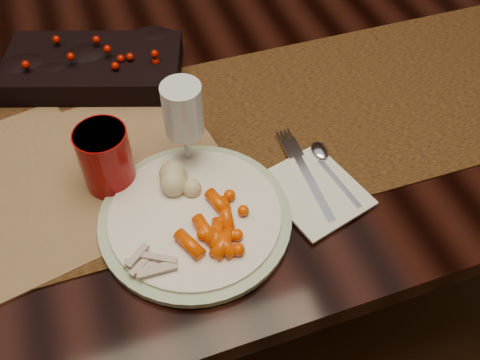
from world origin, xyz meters
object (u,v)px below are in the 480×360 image
object	(u,v)px
baby_carrots	(219,224)
turkey_shreds	(152,261)
mashed_potatoes	(184,175)
napkin	(315,190)
dinner_plate	(195,217)
dining_table	(185,210)
wine_glass	(185,129)
red_cup	(106,159)
centerpiece	(93,64)
placemat_main	(91,168)

from	to	relation	value
baby_carrots	turkey_shreds	distance (m)	0.11
mashed_potatoes	napkin	size ratio (longest dim) A/B	0.50
dinner_plate	baby_carrots	world-z (taller)	baby_carrots
dining_table	baby_carrots	xyz separation A→B (m)	(-0.01, -0.34, 0.40)
dinner_plate	wine_glass	size ratio (longest dim) A/B	1.72
mashed_potatoes	red_cup	size ratio (longest dim) A/B	0.69
turkey_shreds	red_cup	xyz separation A→B (m)	(-0.02, 0.17, 0.03)
dinner_plate	dining_table	bearing A→B (deg)	82.79
dining_table	dinner_plate	size ratio (longest dim) A/B	6.41
centerpiece	red_cup	world-z (taller)	red_cup
dining_table	wine_glass	xyz separation A→B (m)	(-0.02, -0.19, 0.46)
dinner_plate	placemat_main	bearing A→B (deg)	129.79
dining_table	centerpiece	world-z (taller)	centerpiece
centerpiece	mashed_potatoes	distance (m)	0.32
placemat_main	dinner_plate	bearing A→B (deg)	-58.97
dinner_plate	red_cup	world-z (taller)	red_cup
turkey_shreds	dinner_plate	bearing A→B (deg)	38.74
turkey_shreds	wine_glass	size ratio (longest dim) A/B	0.43
dinner_plate	napkin	size ratio (longest dim) A/B	1.92
napkin	mashed_potatoes	bearing A→B (deg)	144.89
napkin	red_cup	xyz separation A→B (m)	(-0.29, 0.12, 0.05)
centerpiece	turkey_shreds	bearing A→B (deg)	-89.26
dining_table	wine_glass	size ratio (longest dim) A/B	11.02
dinner_plate	baby_carrots	distance (m)	0.05
dinner_plate	wine_glass	distance (m)	0.13
dinner_plate	turkey_shreds	world-z (taller)	turkey_shreds
centerpiece	dinner_plate	distance (m)	0.38
centerpiece	baby_carrots	world-z (taller)	centerpiece
wine_glass	dining_table	bearing A→B (deg)	84.89
dinner_plate	napkin	world-z (taller)	dinner_plate
dining_table	red_cup	distance (m)	0.49
turkey_shreds	baby_carrots	bearing A→B (deg)	14.42
placemat_main	dinner_plate	distance (m)	0.20
wine_glass	centerpiece	bearing A→B (deg)	111.42
centerpiece	turkey_shreds	world-z (taller)	centerpiece
dining_table	napkin	distance (m)	0.51
baby_carrots	mashed_potatoes	size ratio (longest dim) A/B	1.61
wine_glass	placemat_main	bearing A→B (deg)	163.20
red_cup	dining_table	bearing A→B (deg)	53.48
placemat_main	baby_carrots	size ratio (longest dim) A/B	3.38
placemat_main	wine_glass	world-z (taller)	wine_glass
dining_table	mashed_potatoes	distance (m)	0.48
baby_carrots	dining_table	bearing A→B (deg)	87.99
dinner_plate	mashed_potatoes	bearing A→B (deg)	88.50
dinner_plate	baby_carrots	bearing A→B (deg)	-52.98
baby_carrots	napkin	bearing A→B (deg)	9.22
mashed_potatoes	napkin	world-z (taller)	mashed_potatoes
placemat_main	turkey_shreds	size ratio (longest dim) A/B	5.71
turkey_shreds	wine_glass	bearing A→B (deg)	60.25
dinner_plate	mashed_potatoes	distance (m)	0.07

